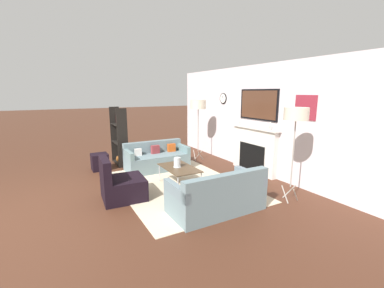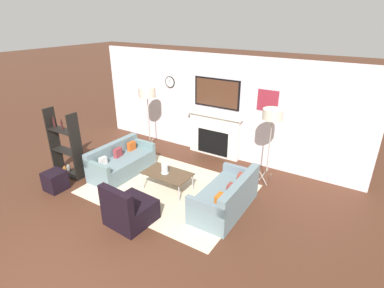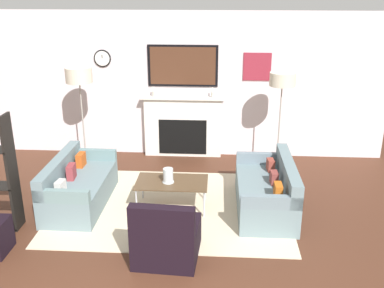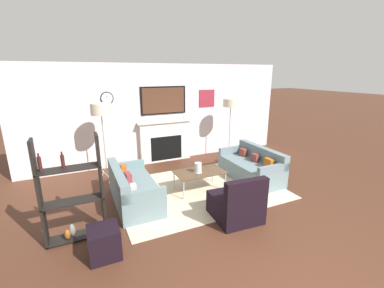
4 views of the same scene
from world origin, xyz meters
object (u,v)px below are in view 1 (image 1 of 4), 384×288
at_px(armchair, 121,186).
at_px(floor_lamp_right, 296,115).
at_px(hurricane_candle, 177,163).
at_px(shelf_unit, 119,139).
at_px(floor_lamp_left, 198,105).
at_px(couch_left, 157,159).
at_px(coffee_table, 179,169).
at_px(ottoman, 100,162).
at_px(couch_right, 217,196).

distance_m(armchair, floor_lamp_right, 3.50).
bearing_deg(hurricane_candle, shelf_unit, -164.66).
bearing_deg(shelf_unit, floor_lamp_left, 71.46).
xyz_separation_m(couch_left, floor_lamp_right, (3.14, 1.46, 1.35)).
height_order(coffee_table, shelf_unit, shelf_unit).
bearing_deg(coffee_table, ottoman, -148.50).
xyz_separation_m(couch_left, couch_right, (2.83, -0.00, 0.00)).
xyz_separation_m(armchair, hurricane_candle, (-0.12, 1.26, 0.25)).
xyz_separation_m(shelf_unit, ottoman, (0.34, -0.61, -0.50)).
xyz_separation_m(armchair, shelf_unit, (-2.53, 0.60, 0.45)).
distance_m(couch_left, coffee_table, 1.43).
bearing_deg(couch_right, couch_left, 179.96).
height_order(couch_left, armchair, armchair).
xyz_separation_m(couch_right, armchair, (-1.34, -1.32, -0.01)).
xyz_separation_m(coffee_table, shelf_unit, (-2.46, -0.68, 0.32)).
xyz_separation_m(floor_lamp_right, ottoman, (-3.83, -2.79, -1.41)).
xyz_separation_m(couch_right, hurricane_candle, (-1.46, -0.06, 0.24)).
relative_size(couch_right, ottoman, 3.72).
bearing_deg(couch_right, shelf_unit, -169.50).
height_order(couch_left, shelf_unit, shelf_unit).
bearing_deg(couch_left, ottoman, -117.44).
bearing_deg(couch_right, hurricane_candle, -177.82).
distance_m(armchair, hurricane_candle, 1.29).
bearing_deg(hurricane_candle, couch_right, 2.18).
bearing_deg(ottoman, floor_lamp_left, 82.10).
xyz_separation_m(couch_right, coffee_table, (-1.41, -0.03, 0.12)).
bearing_deg(floor_lamp_left, shelf_unit, -108.54).
distance_m(floor_lamp_right, ottoman, 4.94).
height_order(couch_right, armchair, armchair).
bearing_deg(armchair, ottoman, -179.63).
xyz_separation_m(floor_lamp_left, floor_lamp_right, (3.44, 0.00, -0.03)).
bearing_deg(couch_left, floor_lamp_left, 101.79).
height_order(floor_lamp_right, ottoman, floor_lamp_right).
distance_m(couch_left, hurricane_candle, 1.40).
height_order(couch_right, shelf_unit, shelf_unit).
height_order(couch_left, floor_lamp_right, floor_lamp_right).
distance_m(couch_left, floor_lamp_left, 2.03).
distance_m(armchair, coffee_table, 1.29).
xyz_separation_m(hurricane_candle, ottoman, (-2.07, -1.28, -0.30)).
relative_size(hurricane_candle, shelf_unit, 0.13).
height_order(floor_lamp_right, shelf_unit, floor_lamp_right).
bearing_deg(hurricane_candle, couch_left, 177.61).
bearing_deg(ottoman, couch_left, 62.56).
relative_size(armchair, floor_lamp_left, 0.46).
height_order(couch_right, floor_lamp_left, floor_lamp_left).
height_order(couch_right, floor_lamp_right, floor_lamp_right).
distance_m(floor_lamp_left, floor_lamp_right, 3.44).
distance_m(hurricane_candle, shelf_unit, 2.51).
bearing_deg(armchair, hurricane_candle, 95.39).
distance_m(couch_right, floor_lamp_left, 3.73).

